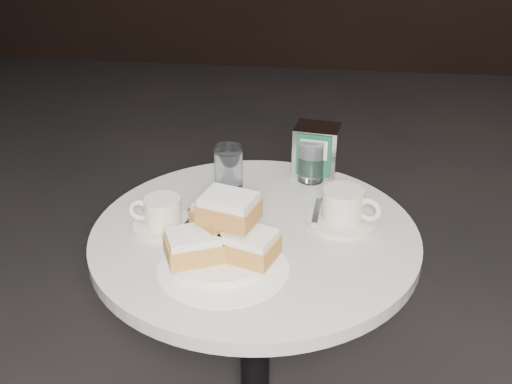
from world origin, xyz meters
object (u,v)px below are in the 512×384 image
(coffee_cup_right, at_px, (343,209))
(water_glass_left, at_px, (229,168))
(beignet_plate, at_px, (223,236))
(water_glass_right, at_px, (311,160))
(napkin_dispenser, at_px, (317,150))
(cafe_table, at_px, (255,305))
(coffee_cup_left, at_px, (163,215))

(coffee_cup_right, height_order, water_glass_left, water_glass_left)
(beignet_plate, xyz_separation_m, coffee_cup_right, (0.24, 0.16, -0.02))
(beignet_plate, height_order, water_glass_right, beignet_plate)
(coffee_cup_right, relative_size, napkin_dispenser, 1.56)
(napkin_dispenser, bearing_deg, cafe_table, -103.65)
(cafe_table, distance_m, coffee_cup_right, 0.30)
(beignet_plate, relative_size, coffee_cup_right, 1.22)
(water_glass_right, bearing_deg, beignet_plate, -113.70)
(cafe_table, relative_size, beignet_plate, 3.13)
(water_glass_right, distance_m, napkin_dispenser, 0.04)
(coffee_cup_left, height_order, napkin_dispenser, napkin_dispenser)
(beignet_plate, xyz_separation_m, napkin_dispenser, (0.17, 0.40, 0.01))
(beignet_plate, xyz_separation_m, water_glass_right, (0.16, 0.36, 0.00))
(water_glass_left, xyz_separation_m, water_glass_right, (0.19, 0.07, -0.00))
(water_glass_right, relative_size, napkin_dispenser, 0.85)
(coffee_cup_left, distance_m, water_glass_left, 0.22)
(beignet_plate, height_order, coffee_cup_left, beignet_plate)
(coffee_cup_right, height_order, napkin_dispenser, napkin_dispenser)
(water_glass_left, height_order, napkin_dispenser, napkin_dispenser)
(coffee_cup_left, bearing_deg, beignet_plate, -35.72)
(coffee_cup_left, distance_m, water_glass_right, 0.40)
(cafe_table, bearing_deg, napkin_dispenser, 68.18)
(beignet_plate, height_order, napkin_dispenser, beignet_plate)
(napkin_dispenser, bearing_deg, beignet_plate, -104.86)
(coffee_cup_right, distance_m, water_glass_right, 0.21)
(beignet_plate, bearing_deg, water_glass_right, 66.30)
(beignet_plate, bearing_deg, water_glass_left, 96.76)
(beignet_plate, distance_m, napkin_dispenser, 0.43)
(beignet_plate, bearing_deg, cafe_table, 63.68)
(coffee_cup_right, relative_size, water_glass_left, 1.80)
(water_glass_right, height_order, napkin_dispenser, napkin_dispenser)
(coffee_cup_right, distance_m, water_glass_left, 0.30)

